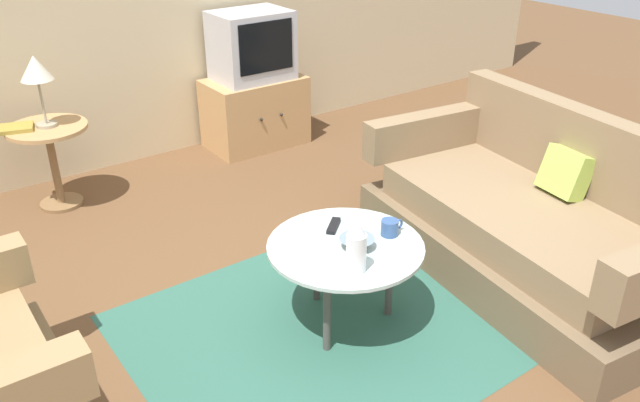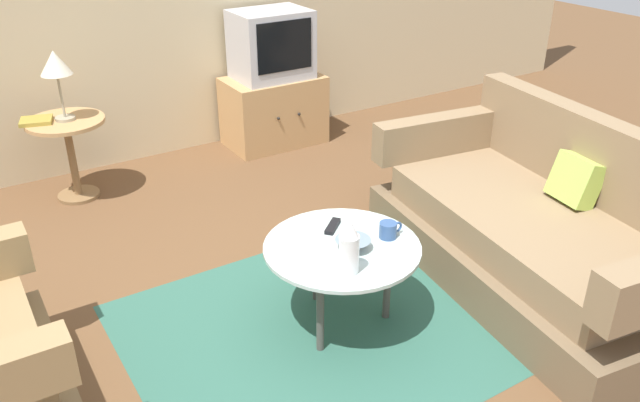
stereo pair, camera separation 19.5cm
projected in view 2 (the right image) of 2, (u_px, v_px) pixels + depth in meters
ground_plane at (310, 323)px, 3.19m from camera, size 16.00×16.00×0.00m
area_rug at (341, 321)px, 3.20m from camera, size 2.01×1.54×0.00m
couch at (539, 232)px, 3.42m from camera, size 1.16×1.96×0.85m
coffee_table at (342, 253)px, 3.02m from camera, size 0.74×0.74×0.44m
side_table at (69, 142)px, 4.23m from camera, size 0.50×0.50×0.55m
tv_stand at (274, 111)px, 5.16m from camera, size 0.76×0.49×0.54m
television at (271, 44)px, 4.92m from camera, size 0.56×0.43×0.51m
table_lamp at (55, 66)px, 4.00m from camera, size 0.19×0.19×0.45m
vase at (349, 247)px, 2.75m from camera, size 0.09×0.09×0.26m
mug at (389, 230)px, 3.05m from camera, size 0.12×0.08×0.08m
bowl at (353, 244)px, 2.96m from camera, size 0.17×0.17×0.05m
tv_remote_dark at (333, 226)px, 3.14m from camera, size 0.14×0.13×0.02m
book at (36, 121)px, 4.11m from camera, size 0.23×0.21×0.03m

